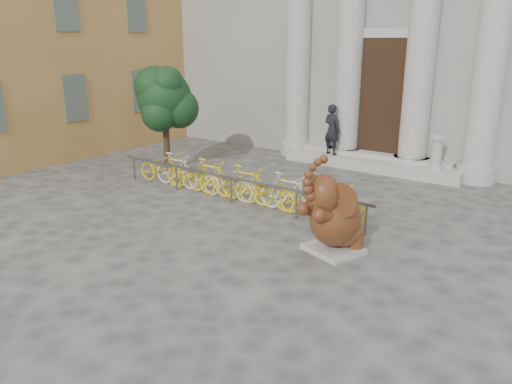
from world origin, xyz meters
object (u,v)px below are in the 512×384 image
Objects in this scene: tree at (165,99)px; pedestrian at (332,129)px; elephant_statue at (334,217)px; bike_rack at (237,183)px.

pedestrian is at bearing 45.76° from tree.
pedestrian is (-3.51, 6.59, 0.47)m from elephant_statue.
elephant_statue is 1.20× the size of pedestrian.
bike_rack is (-3.66, 1.51, -0.25)m from elephant_statue.
pedestrian reaches higher than elephant_statue.
pedestrian is (0.15, 5.08, 0.72)m from bike_rack.
tree is 5.66m from pedestrian.
elephant_statue is at bearing -22.44° from bike_rack.
tree reaches higher than bike_rack.
elephant_statue is 0.26× the size of bike_rack.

